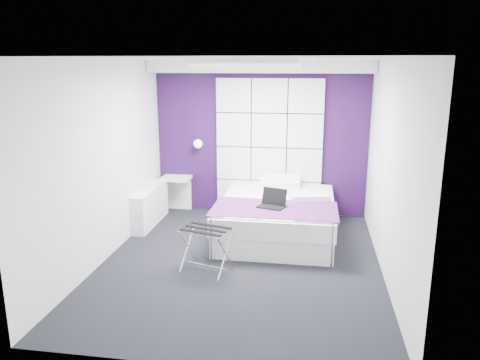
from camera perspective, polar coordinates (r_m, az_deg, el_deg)
The scene contains 15 objects.
floor at distance 6.24m, azimuth 0.08°, elevation -10.06°, with size 4.40×4.40×0.00m, color black.
ceiling at distance 5.69m, azimuth 0.09°, elevation 14.57°, with size 4.40×4.40×0.00m, color white.
wall_back at distance 7.97m, azimuth 2.53°, elevation 5.03°, with size 3.60×3.60×0.00m, color silver.
wall_left at distance 6.35m, azimuth -16.18°, elevation 2.15°, with size 4.40×4.40×0.00m, color silver.
wall_right at distance 5.84m, azimuth 17.83°, elevation 1.01°, with size 4.40×4.40×0.00m, color silver.
accent_wall at distance 7.96m, azimuth 2.52°, elevation 5.02°, with size 3.58×0.02×2.58m, color #280D38.
soffit at distance 7.63m, azimuth 2.41°, elevation 13.67°, with size 3.58×0.50×0.20m, color white.
headboard at distance 7.92m, azimuth 3.55°, elevation 4.00°, with size 1.80×0.08×2.30m, color white, non-canonical shape.
skylight at distance 6.29m, azimuth 0.95°, elevation 14.06°, with size 1.36×0.86×0.12m, color white, non-canonical shape.
wall_lamp at distance 8.03m, azimuth -5.08°, elevation 4.48°, with size 0.15×0.15×0.15m, color white.
radiator at distance 7.72m, azimuth -10.91°, elevation -3.14°, with size 0.22×1.20×0.60m, color white.
bed at distance 7.10m, azimuth 4.53°, elevation -4.36°, with size 1.73×2.10×0.73m.
nightstand at distance 8.22m, azimuth -7.76°, elevation 0.24°, with size 0.49×0.38×0.05m, color white.
luggage_rack at distance 5.95m, azimuth -4.13°, elevation -8.42°, with size 0.56×0.42×0.56m.
laptop at distance 6.59m, azimuth 3.90°, elevation -2.72°, with size 0.36×0.26×0.26m.
Camera 1 is at (0.88, -5.63, 2.55)m, focal length 35.00 mm.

